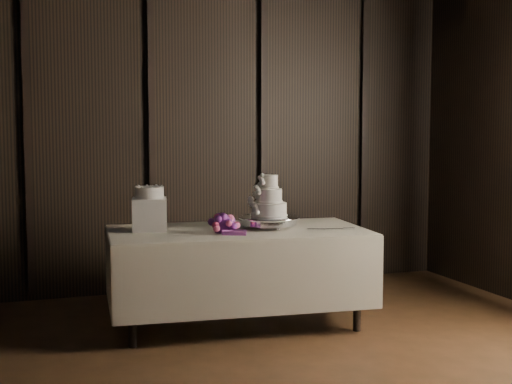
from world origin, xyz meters
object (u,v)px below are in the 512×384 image
object	(u,v)px
wedding_cake	(267,200)
box_pedestal	(150,214)
display_table	(238,273)
cake_stand	(269,222)
small_cake	(149,192)
bouquet	(223,224)

from	to	relation	value
wedding_cake	box_pedestal	size ratio (longest dim) A/B	1.28
display_table	cake_stand	world-z (taller)	cake_stand
display_table	box_pedestal	size ratio (longest dim) A/B	7.98
box_pedestal	small_cake	bearing A→B (deg)	0.00
display_table	bouquet	bearing A→B (deg)	-136.91
cake_stand	box_pedestal	world-z (taller)	box_pedestal
bouquet	box_pedestal	distance (m)	0.59
cake_stand	bouquet	size ratio (longest dim) A/B	1.24
wedding_cake	cake_stand	bearing A→B (deg)	21.18
box_pedestal	display_table	bearing A→B (deg)	-15.72
cake_stand	small_cake	bearing A→B (deg)	169.11
cake_stand	bouquet	bearing A→B (deg)	-163.06
small_cake	wedding_cake	bearing A→B (deg)	-12.03
display_table	small_cake	size ratio (longest dim) A/B	9.33
display_table	cake_stand	bearing A→B (deg)	6.91
bouquet	small_cake	size ratio (longest dim) A/B	1.75
display_table	small_cake	xyz separation A→B (m)	(-0.66, 0.18, 0.64)
cake_stand	bouquet	distance (m)	0.43
cake_stand	small_cake	size ratio (longest dim) A/B	2.17
wedding_cake	bouquet	distance (m)	0.44
box_pedestal	bouquet	bearing A→B (deg)	-31.04
bouquet	small_cake	bearing A→B (deg)	148.96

